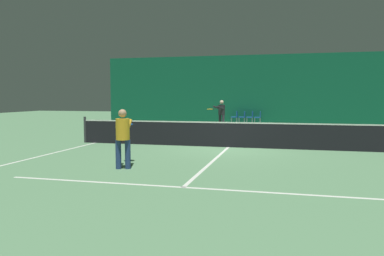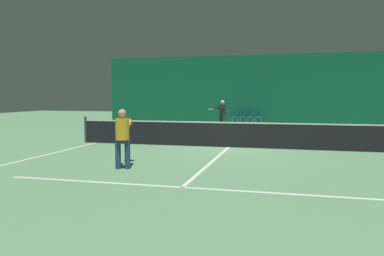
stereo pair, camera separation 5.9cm
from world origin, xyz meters
name	(u,v)px [view 2 (the right image)]	position (x,y,z in m)	size (l,w,h in m)	color
ground_plane	(229,147)	(0.00, 0.00, 0.00)	(60.00, 60.00, 0.00)	#56845B
backdrop_curtain	(258,89)	(0.00, 13.69, 2.45)	(23.00, 0.12, 4.89)	#0F5138
court_line_baseline_far	(255,124)	(0.00, 11.90, 0.00)	(11.00, 0.10, 0.00)	silver
court_line_service_far	(247,132)	(0.00, 6.40, 0.00)	(8.25, 0.10, 0.00)	silver
court_line_service_near	(182,187)	(0.00, -6.40, 0.00)	(8.25, 0.10, 0.00)	silver
court_line_sideline_left	(96,143)	(-5.50, 0.00, 0.00)	(0.10, 23.80, 0.00)	silver
court_line_centre	(229,147)	(0.00, 0.00, 0.00)	(0.10, 12.80, 0.00)	silver
tennis_net	(229,134)	(0.00, 0.00, 0.51)	(12.00, 0.10, 1.07)	black
player_near	(123,134)	(-2.08, -4.79, 0.91)	(0.71, 1.35, 1.57)	navy
player_far	(222,112)	(-1.61, 7.90, 0.98)	(1.04, 1.33, 1.67)	#2D2D38
courtside_chair_0	(236,116)	(-1.46, 13.14, 0.49)	(0.44, 0.44, 0.84)	#99999E
courtside_chair_1	(244,116)	(-0.90, 13.14, 0.49)	(0.44, 0.44, 0.84)	#99999E
courtside_chair_2	(252,116)	(-0.35, 13.14, 0.49)	(0.44, 0.44, 0.84)	#99999E
courtside_chair_3	(260,116)	(0.21, 13.14, 0.49)	(0.44, 0.44, 0.84)	#99999E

